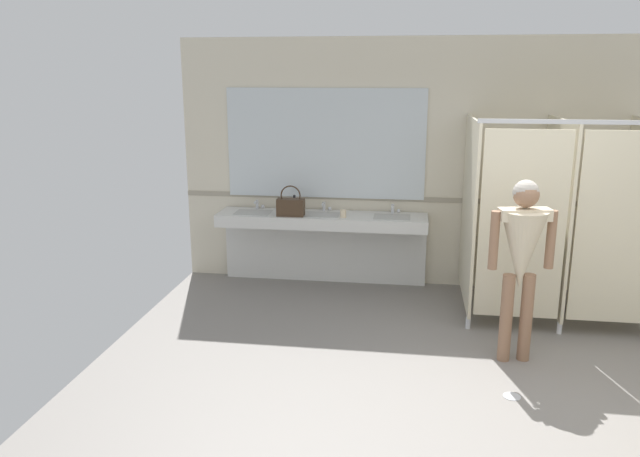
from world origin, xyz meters
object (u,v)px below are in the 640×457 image
at_px(handbag, 291,206).
at_px(soap_dispenser, 294,204).
at_px(person_standing, 522,249).
at_px(paper_cup, 343,214).

distance_m(handbag, soap_dispenser, 0.29).
xyz_separation_m(person_standing, paper_cup, (-1.72, 1.57, -0.09)).
bearing_deg(paper_cup, soap_dispenser, 155.07).
bearing_deg(soap_dispenser, person_standing, -38.49).
bearing_deg(handbag, person_standing, -34.00).
bearing_deg(soap_dispenser, paper_cup, -24.93).
height_order(soap_dispenser, paper_cup, soap_dispenser).
bearing_deg(paper_cup, handbag, -180.00).
xyz_separation_m(person_standing, handbag, (-2.33, 1.57, -0.03)).
bearing_deg(paper_cup, person_standing, -42.46).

